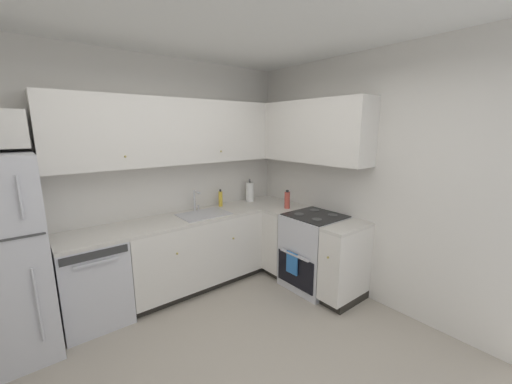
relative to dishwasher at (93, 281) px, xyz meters
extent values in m
cube|color=#A89E8E|center=(0.70, -1.50, -0.44)|extent=(3.66, 3.60, 0.02)
cube|color=silver|center=(0.70, 0.33, 0.92)|extent=(3.76, 0.05, 2.70)
cube|color=silver|center=(2.55, -1.50, 0.92)|extent=(0.05, 3.70, 2.70)
cylinder|color=silver|center=(-0.45, -0.45, 0.13)|extent=(0.02, 0.02, 0.62)
cylinder|color=silver|center=(-0.45, -0.45, 0.99)|extent=(0.02, 0.02, 0.32)
cube|color=silver|center=(0.00, 0.00, 0.00)|extent=(0.60, 0.60, 0.86)
cube|color=#333333|center=(0.00, -0.30, 0.38)|extent=(0.55, 0.01, 0.07)
cube|color=silver|center=(0.00, -0.32, 0.31)|extent=(0.36, 0.02, 0.02)
cube|color=silver|center=(1.12, 0.00, 0.04)|extent=(1.62, 0.60, 0.77)
cube|color=black|center=(1.12, 0.03, -0.38)|extent=(1.62, 0.54, 0.09)
sphere|color=tan|center=(0.76, -0.31, 0.19)|extent=(0.02, 0.02, 0.02)
sphere|color=tan|center=(1.47, -0.31, 0.19)|extent=(0.02, 0.02, 0.02)
cube|color=beige|center=(1.11, 0.00, 0.45)|extent=(2.83, 0.60, 0.03)
cube|color=silver|center=(2.23, -0.44, 0.04)|extent=(0.60, 0.29, 0.77)
cube|color=black|center=(2.26, -0.44, -0.38)|extent=(0.54, 0.29, 0.09)
cube|color=silver|center=(2.23, -1.36, 0.04)|extent=(0.60, 0.27, 0.77)
cube|color=black|center=(2.26, -1.36, -0.38)|extent=(0.54, 0.27, 0.09)
sphere|color=tan|center=(1.92, -1.36, 0.19)|extent=(0.02, 0.02, 0.02)
cube|color=beige|center=(2.23, -0.44, 0.45)|extent=(0.60, 0.29, 0.03)
cube|color=beige|center=(2.23, -1.36, 0.45)|extent=(0.60, 0.27, 0.03)
cube|color=silver|center=(2.25, -0.91, 0.02)|extent=(0.64, 0.62, 0.89)
cube|color=black|center=(1.92, -0.91, -0.14)|extent=(0.02, 0.55, 0.38)
cube|color=silver|center=(1.90, -0.91, 0.06)|extent=(0.02, 0.43, 0.02)
cube|color=black|center=(2.25, -0.91, 0.47)|extent=(0.59, 0.60, 0.01)
cube|color=silver|center=(2.55, -0.91, 0.54)|extent=(0.03, 0.60, 0.15)
cylinder|color=#4C4C4C|center=(2.11, -1.04, 0.48)|extent=(0.11, 0.11, 0.01)
cylinder|color=#4C4C4C|center=(2.11, -0.77, 0.48)|extent=(0.11, 0.11, 0.01)
cylinder|color=#4C4C4C|center=(2.39, -1.04, 0.48)|extent=(0.11, 0.11, 0.01)
cylinder|color=#4C4C4C|center=(2.39, -0.77, 0.48)|extent=(0.11, 0.11, 0.01)
cube|color=#2D6BB2|center=(1.90, -0.88, -0.05)|extent=(0.02, 0.17, 0.26)
cube|color=silver|center=(0.95, 0.14, 1.44)|extent=(2.51, 0.32, 0.72)
sphere|color=tan|center=(0.40, -0.03, 1.21)|extent=(0.02, 0.02, 0.02)
sphere|color=tan|center=(1.51, -0.03, 1.21)|extent=(0.02, 0.02, 0.02)
cube|color=silver|center=(2.37, -0.57, 1.44)|extent=(0.32, 1.75, 0.72)
cube|color=#B7B7BC|center=(1.24, -0.03, 0.47)|extent=(0.58, 0.40, 0.01)
cube|color=gray|center=(1.24, -0.03, 0.42)|extent=(0.53, 0.36, 0.09)
cube|color=#99999E|center=(1.24, -0.03, 0.43)|extent=(0.02, 0.35, 0.06)
cylinder|color=silver|center=(1.24, 0.20, 0.59)|extent=(0.02, 0.02, 0.26)
cylinder|color=silver|center=(1.24, 0.13, 0.71)|extent=(0.02, 0.15, 0.02)
cylinder|color=silver|center=(1.29, 0.20, 0.49)|extent=(0.02, 0.02, 0.06)
cylinder|color=gold|center=(1.61, 0.18, 0.56)|extent=(0.05, 0.05, 0.20)
cylinder|color=#262626|center=(1.61, 0.18, 0.68)|extent=(0.02, 0.02, 0.03)
cylinder|color=white|center=(2.09, 0.16, 0.60)|extent=(0.11, 0.11, 0.27)
cylinder|color=#3F3F3F|center=(2.09, 0.16, 0.62)|extent=(0.02, 0.02, 0.33)
cylinder|color=#BF4C3F|center=(2.23, -0.44, 0.57)|extent=(0.07, 0.07, 0.21)
cylinder|color=black|center=(2.23, -0.44, 0.69)|extent=(0.04, 0.04, 0.02)
camera|label=1|loc=(-0.45, -3.15, 1.48)|focal=21.22mm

